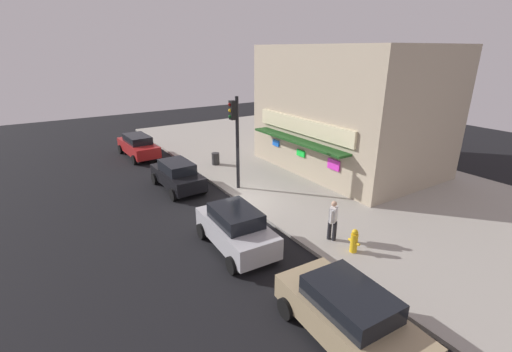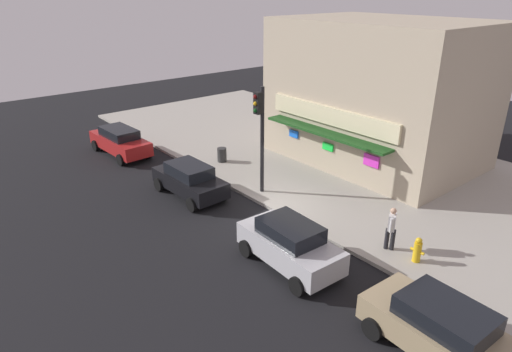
# 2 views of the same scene
# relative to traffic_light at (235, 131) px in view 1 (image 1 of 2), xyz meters

# --- Properties ---
(ground_plane) EXTENTS (58.17, 58.17, 0.00)m
(ground_plane) POSITION_rel_traffic_light_xyz_m (1.46, -0.70, -3.31)
(ground_plane) COLOR black
(sidewalk) EXTENTS (38.78, 13.68, 0.15)m
(sidewalk) POSITION_rel_traffic_light_xyz_m (1.46, 6.13, -3.23)
(sidewalk) COLOR #A39E93
(sidewalk) RESTS_ON ground_plane
(corner_building) EXTENTS (10.34, 8.19, 7.37)m
(corner_building) POSITION_rel_traffic_light_xyz_m (0.49, 7.78, 0.53)
(corner_building) COLOR tan
(corner_building) RESTS_ON sidewalk
(traffic_light) EXTENTS (0.32, 0.58, 4.91)m
(traffic_light) POSITION_rel_traffic_light_xyz_m (0.00, 0.00, 0.00)
(traffic_light) COLOR black
(traffic_light) RESTS_ON sidewalk
(fire_hydrant) EXTENTS (0.52, 0.28, 0.94)m
(fire_hydrant) POSITION_rel_traffic_light_xyz_m (7.86, 0.51, -2.70)
(fire_hydrant) COLOR gold
(fire_hydrant) RESTS_ON sidewalk
(trash_can) EXTENTS (0.50, 0.50, 0.77)m
(trash_can) POSITION_rel_traffic_light_xyz_m (-4.32, 0.90, -2.77)
(trash_can) COLOR #2D2D2D
(trash_can) RESTS_ON sidewalk
(pedestrian) EXTENTS (0.40, 0.52, 1.67)m
(pedestrian) POSITION_rel_traffic_light_xyz_m (6.78, 0.45, -2.25)
(pedestrian) COLOR black
(pedestrian) RESTS_ON sidewalk
(parked_car_red) EXTENTS (4.64, 2.07, 1.56)m
(parked_car_red) POSITION_rel_traffic_light_xyz_m (-9.30, -2.72, -2.49)
(parked_car_red) COLOR #AD1E1E
(parked_car_red) RESTS_ON ground_plane
(parked_car_tan) EXTENTS (4.27, 2.22, 1.61)m
(parked_car_tan) POSITION_rel_traffic_light_xyz_m (10.59, -2.72, -2.48)
(parked_car_tan) COLOR #9E8966
(parked_car_tan) RESTS_ON ground_plane
(parked_car_black) EXTENTS (4.06, 1.98, 1.54)m
(parked_car_black) POSITION_rel_traffic_light_xyz_m (-2.02, -2.56, -2.51)
(parked_car_black) COLOR black
(parked_car_black) RESTS_ON ground_plane
(parked_car_silver) EXTENTS (3.99, 2.07, 1.68)m
(parked_car_silver) POSITION_rel_traffic_light_xyz_m (5.06, -2.92, -2.45)
(parked_car_silver) COLOR #B7B7BC
(parked_car_silver) RESTS_ON ground_plane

